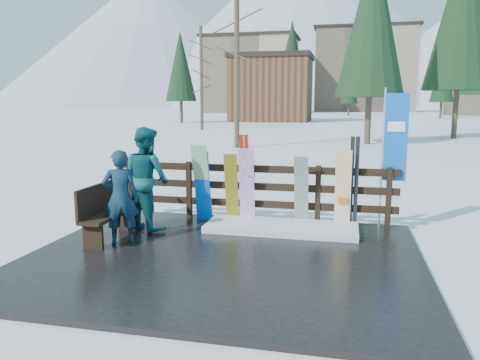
% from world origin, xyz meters
% --- Properties ---
extents(ground, '(700.00, 700.00, 0.00)m').
position_xyz_m(ground, '(0.00, 0.00, 0.00)').
color(ground, white).
rests_on(ground, ground).
extents(deck, '(6.00, 5.00, 0.08)m').
position_xyz_m(deck, '(0.00, 0.00, 0.04)').
color(deck, black).
rests_on(deck, ground).
extents(fence, '(5.60, 0.10, 1.15)m').
position_xyz_m(fence, '(0.00, 2.20, 0.74)').
color(fence, black).
rests_on(fence, deck).
extents(snow_patch, '(2.76, 1.00, 0.12)m').
position_xyz_m(snow_patch, '(0.68, 1.60, 0.14)').
color(snow_patch, white).
rests_on(snow_patch, deck).
extents(bench, '(0.41, 1.50, 0.97)m').
position_xyz_m(bench, '(-2.18, 0.41, 0.60)').
color(bench, black).
rests_on(bench, deck).
extents(snowboard_0, '(0.31, 0.22, 1.40)m').
position_xyz_m(snowboard_0, '(-0.95, 1.98, 0.78)').
color(snowboard_0, blue).
rests_on(snowboard_0, deck).
extents(snowboard_1, '(0.31, 0.45, 1.54)m').
position_xyz_m(snowboard_1, '(-0.95, 1.98, 0.85)').
color(snowboard_1, white).
rests_on(snowboard_1, deck).
extents(snowboard_2, '(0.26, 0.27, 1.37)m').
position_xyz_m(snowboard_2, '(-0.35, 1.98, 0.76)').
color(snowboard_2, '#D3C20E').
rests_on(snowboard_2, deck).
extents(snowboard_3, '(0.30, 0.27, 1.48)m').
position_xyz_m(snowboard_3, '(-0.05, 1.98, 0.82)').
color(snowboard_3, white).
rests_on(snowboard_3, deck).
extents(snowboard_4, '(0.26, 0.35, 1.36)m').
position_xyz_m(snowboard_4, '(1.00, 1.98, 0.76)').
color(snowboard_4, black).
rests_on(snowboard_4, deck).
extents(snowboard_5, '(0.29, 0.24, 1.49)m').
position_xyz_m(snowboard_5, '(1.77, 1.98, 0.82)').
color(snowboard_5, white).
rests_on(snowboard_5, deck).
extents(ski_pair_a, '(0.16, 0.35, 1.74)m').
position_xyz_m(ski_pair_a, '(-0.09, 2.05, 0.95)').
color(ski_pair_a, maroon).
rests_on(ski_pair_a, deck).
extents(ski_pair_b, '(0.17, 0.19, 1.73)m').
position_xyz_m(ski_pair_b, '(1.96, 2.05, 0.95)').
color(ski_pair_b, black).
rests_on(ski_pair_b, deck).
extents(rental_flag, '(0.45, 0.04, 2.60)m').
position_xyz_m(rental_flag, '(2.62, 2.25, 1.69)').
color(rental_flag, silver).
rests_on(rental_flag, deck).
extents(person_front, '(0.68, 0.60, 1.58)m').
position_xyz_m(person_front, '(-1.81, 0.22, 0.87)').
color(person_front, '#163E4E').
rests_on(person_front, deck).
extents(person_back, '(1.16, 1.10, 1.90)m').
position_xyz_m(person_back, '(-1.77, 1.19, 1.03)').
color(person_back, '#0E5556').
rests_on(person_back, deck).
extents(resort_buildings, '(73.00, 87.60, 22.60)m').
position_xyz_m(resort_buildings, '(1.03, 115.41, 9.81)').
color(resort_buildings, tan).
rests_on(resort_buildings, ground).
extents(trees, '(42.02, 68.79, 13.03)m').
position_xyz_m(trees, '(3.38, 46.60, 5.93)').
color(trees, '#382B1E').
rests_on(trees, ground).
extents(mountains, '(520.00, 260.00, 120.00)m').
position_xyz_m(mountains, '(-10.50, 328.41, 50.20)').
color(mountains, white).
rests_on(mountains, ground).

